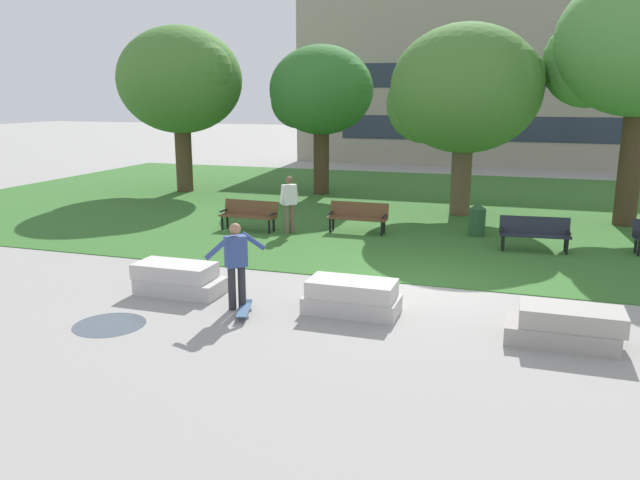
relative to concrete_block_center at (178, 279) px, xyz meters
name	(u,v)px	position (x,y,z in m)	size (l,w,h in m)	color
ground_plane	(423,286)	(4.82, 2.11, -0.31)	(140.00, 140.00, 0.00)	gray
grass_lawn	(466,208)	(4.82, 12.11, -0.30)	(40.00, 20.00, 0.02)	#336628
concrete_block_center	(178,279)	(0.00, 0.00, 0.00)	(1.86, 0.90, 0.64)	#BCB7B2
concrete_block_left	(352,297)	(3.79, -0.03, 0.00)	(1.80, 0.90, 0.64)	#BCB7B2
concrete_block_right	(565,326)	(7.59, -0.41, 0.00)	(1.88, 0.90, 0.64)	#9E9991
person_skateboarder	(236,261)	(1.62, -0.54, 0.67)	(0.81, 1.21, 1.71)	#28282D
skateboard	(244,310)	(1.87, -0.79, -0.22)	(0.50, 1.03, 0.14)	#2D4C75
puddle	(109,325)	(-0.22, -2.06, -0.30)	(1.30, 1.30, 0.01)	#47515B
park_bench_near_left	(535,232)	(7.13, 6.11, 0.23)	(1.84, 0.70, 0.90)	#1E232D
park_bench_near_right	(358,215)	(2.09, 6.88, 0.23)	(1.80, 0.54, 0.90)	brown
park_bench_far_left	(249,213)	(-1.17, 6.16, 0.23)	(1.82, 0.62, 0.90)	brown
tree_near_right	(464,91)	(4.64, 10.85, 3.90)	(5.27, 5.02, 6.39)	brown
tree_near_left	(179,82)	(-7.21, 12.65, 4.30)	(5.42, 5.16, 6.86)	#4C3823
tree_far_right	(320,92)	(-1.36, 13.76, 3.89)	(4.43, 4.22, 6.05)	#42301E
trash_bin	(477,220)	(5.54, 7.51, 0.20)	(0.49, 0.49, 0.96)	#234C28
person_bystander_near_lawn	(289,201)	(0.15, 6.16, 0.68)	(0.51, 0.53, 1.71)	brown
building_facade_distant	(498,72)	(4.97, 26.61, 5.05)	(23.84, 1.03, 10.73)	gray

